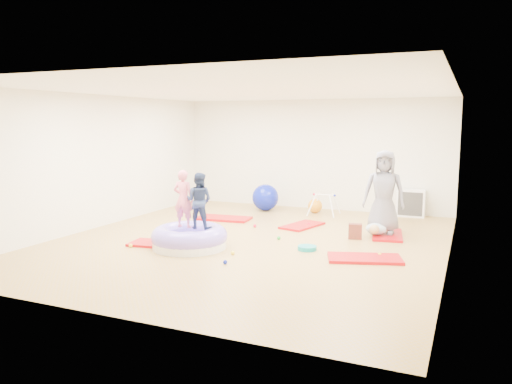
% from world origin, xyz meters
% --- Properties ---
extents(room, '(7.01, 8.01, 2.81)m').
position_xyz_m(room, '(0.00, 0.00, 1.40)').
color(room, '#A28051').
rests_on(room, ground).
extents(gym_mat_front_left, '(1.16, 0.69, 0.05)m').
position_xyz_m(gym_mat_front_left, '(-1.38, -0.93, 0.02)').
color(gym_mat_front_left, '#AE1107').
rests_on(gym_mat_front_left, ground).
extents(gym_mat_mid_left, '(1.28, 0.73, 0.05)m').
position_xyz_m(gym_mat_mid_left, '(-1.43, 1.70, 0.03)').
color(gym_mat_mid_left, '#AE1107').
rests_on(gym_mat_mid_left, ground).
extents(gym_mat_center_back, '(0.79, 1.16, 0.04)m').
position_xyz_m(gym_mat_center_back, '(0.49, 1.67, 0.02)').
color(gym_mat_center_back, '#AE1107').
rests_on(gym_mat_center_back, ground).
extents(gym_mat_right, '(1.30, 0.92, 0.05)m').
position_xyz_m(gym_mat_right, '(2.25, -0.43, 0.02)').
color(gym_mat_right, '#AE1107').
rests_on(gym_mat_right, ground).
extents(gym_mat_rear_right, '(0.73, 1.19, 0.05)m').
position_xyz_m(gym_mat_rear_right, '(2.32, 1.48, 0.02)').
color(gym_mat_rear_right, '#AE1107').
rests_on(gym_mat_rear_right, ground).
extents(inflatable_cushion, '(1.36, 1.36, 0.43)m').
position_xyz_m(inflatable_cushion, '(-0.79, -0.87, 0.17)').
color(inflatable_cushion, white).
rests_on(inflatable_cushion, ground).
extents(child_pink, '(0.40, 0.28, 1.04)m').
position_xyz_m(child_pink, '(-0.94, -0.80, 0.91)').
color(child_pink, pink).
rests_on(child_pink, inflatable_cushion).
extents(child_navy, '(0.52, 0.42, 1.01)m').
position_xyz_m(child_navy, '(-0.64, -0.76, 0.90)').
color(child_navy, navy).
rests_on(child_navy, inflatable_cushion).
extents(adult_caregiver, '(0.84, 0.59, 1.65)m').
position_xyz_m(adult_caregiver, '(2.21, 1.51, 0.87)').
color(adult_caregiver, slate).
rests_on(adult_caregiver, gym_mat_rear_right).
extents(infant, '(0.40, 0.41, 0.24)m').
position_xyz_m(infant, '(2.12, 1.26, 0.17)').
color(infant, silver).
rests_on(infant, gym_mat_rear_right).
extents(ball_pit_balls, '(4.84, 3.53, 0.07)m').
position_xyz_m(ball_pit_balls, '(0.13, 0.24, 0.04)').
color(ball_pit_balls, yellow).
rests_on(ball_pit_balls, ground).
extents(exercise_ball_blue, '(0.67, 0.67, 0.67)m').
position_xyz_m(exercise_ball_blue, '(-0.99, 3.17, 0.34)').
color(exercise_ball_blue, '#0B18A7').
rests_on(exercise_ball_blue, ground).
extents(exercise_ball_orange, '(0.35, 0.35, 0.35)m').
position_xyz_m(exercise_ball_orange, '(0.27, 3.34, 0.18)').
color(exercise_ball_orange, orange).
rests_on(exercise_ball_orange, ground).
extents(infant_play_gym, '(0.68, 0.65, 0.52)m').
position_xyz_m(infant_play_gym, '(0.58, 3.06, 0.35)').
color(infant_play_gym, white).
rests_on(infant_play_gym, ground).
extents(cube_shelf, '(0.65, 0.32, 0.65)m').
position_xyz_m(cube_shelf, '(2.49, 3.79, 0.32)').
color(cube_shelf, white).
rests_on(cube_shelf, ground).
extents(balance_disc, '(0.33, 0.33, 0.07)m').
position_xyz_m(balance_disc, '(1.20, -0.20, 0.04)').
color(balance_disc, '#0D8E96').
rests_on(balance_disc, ground).
extents(backpack, '(0.28, 0.20, 0.29)m').
position_xyz_m(backpack, '(1.78, 0.98, 0.15)').
color(backpack, '#9F2E19').
rests_on(backpack, ground).
extents(yellow_toy, '(0.18, 0.18, 0.03)m').
position_xyz_m(yellow_toy, '(-0.53, -1.16, 0.01)').
color(yellow_toy, yellow).
rests_on(yellow_toy, ground).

